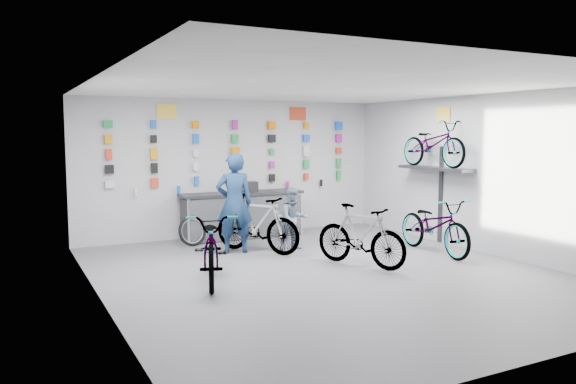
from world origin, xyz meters
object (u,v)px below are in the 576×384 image
bike_left (212,246)px  bike_center (361,236)px  customer (294,219)px  bike_right (435,225)px  bike_service (257,223)px  clerk (234,203)px  counter (243,216)px

bike_left → bike_center: 2.60m
customer → bike_left: bearing=-144.6°
bike_right → bike_center: bearing=-168.8°
bike_right → bike_service: bearing=155.9°
bike_left → clerk: size_ratio=1.10×
bike_center → bike_right: size_ratio=0.87×
customer → bike_right: bearing=-32.8°
bike_center → clerk: size_ratio=0.93×
customer → clerk: bearing=167.4°
bike_left → customer: customer is taller
bike_right → clerk: 3.81m
counter → bike_right: size_ratio=1.33×
counter → bike_right: bike_right is taller
bike_center → clerk: (-1.51, 1.99, 0.42)m
bike_center → bike_right: (1.84, 0.22, 0.00)m
clerk → customer: size_ratio=1.56×
counter → clerk: 1.61m
counter → bike_service: (-0.34, -1.53, 0.07)m
bike_center → customer: (-0.39, 1.72, 0.08)m
bike_left → customer: bearing=53.5°
clerk → bike_right: bearing=167.2°
bike_right → clerk: clerk is taller
bike_center → bike_service: size_ratio=0.95×
bike_left → clerk: clerk is taller
clerk → counter: bearing=-103.1°
bike_right → customer: (-2.23, 1.50, 0.08)m
counter → bike_left: size_ratio=1.29×
bike_center → clerk: bearing=104.4°
bike_left → bike_center: size_ratio=1.19×
bike_center → bike_service: bearing=98.8°
clerk → customer: 1.20m
bike_center → counter: bearing=80.3°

